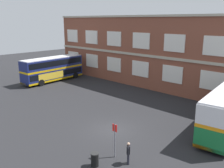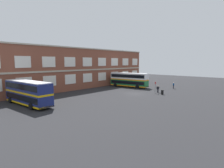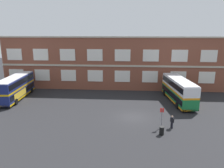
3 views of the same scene
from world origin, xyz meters
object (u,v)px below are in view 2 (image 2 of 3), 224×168
double_decker_middle (129,80)px  station_litter_bin (162,92)px  double_decker_near (28,92)px  waiting_passenger (158,89)px  bus_stand_flag (155,86)px  second_passenger (173,85)px

double_decker_middle → station_litter_bin: size_ratio=10.91×
double_decker_near → station_litter_bin: 27.11m
double_decker_near → waiting_passenger: 27.71m
double_decker_middle → bus_stand_flag: double_decker_middle is taller
bus_stand_flag → waiting_passenger: bearing=0.9°
waiting_passenger → station_litter_bin: (-1.54, -1.89, -0.41)m
double_decker_middle → waiting_passenger: size_ratio=6.61×
waiting_passenger → bus_stand_flag: bus_stand_flag is taller
waiting_passenger → bus_stand_flag: bearing=-179.1°
double_decker_middle → bus_stand_flag: bearing=-112.2°
second_passenger → waiting_passenger: bearing=179.4°
double_decker_near → double_decker_middle: bearing=0.6°
double_decker_near → station_litter_bin: bearing=-27.0°
waiting_passenger → double_decker_middle: bearing=74.1°
bus_stand_flag → second_passenger: bearing=-0.4°
second_passenger → station_litter_bin: 10.42m
double_decker_middle → station_litter_bin: bearing=-110.1°
second_passenger → bus_stand_flag: 10.07m
double_decker_near → second_passenger: double_decker_near is taller
waiting_passenger → second_passenger: 8.71m
double_decker_near → bus_stand_flag: double_decker_near is taller
double_decker_middle → double_decker_near: bearing=-179.4°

